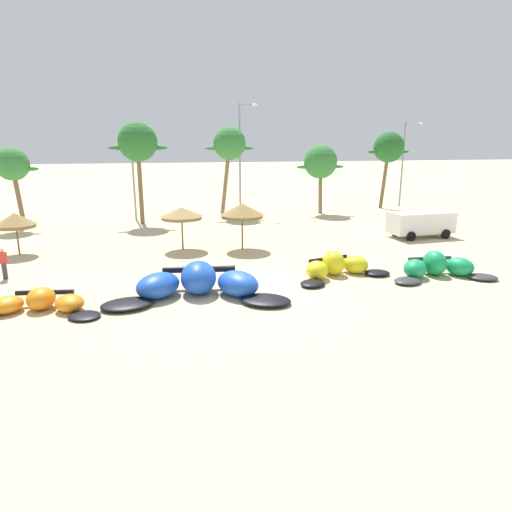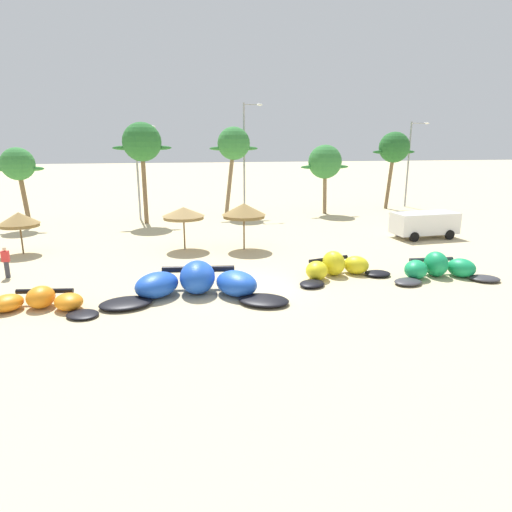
# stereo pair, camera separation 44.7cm
# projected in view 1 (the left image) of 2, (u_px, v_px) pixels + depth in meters

# --- Properties ---
(ground_plane) EXTENTS (260.00, 260.00, 0.00)m
(ground_plane) POSITION_uv_depth(u_px,v_px,m) (250.00, 287.00, 21.46)
(ground_plane) COLOR beige
(kite_far_left) EXTENTS (5.65, 2.94, 0.92)m
(kite_far_left) POSITION_uv_depth(u_px,v_px,m) (39.00, 303.00, 18.28)
(kite_far_left) COLOR black
(kite_far_left) RESTS_ON ground
(kite_left) EXTENTS (8.45, 4.48, 1.49)m
(kite_left) POSITION_uv_depth(u_px,v_px,m) (198.00, 284.00, 20.09)
(kite_left) COLOR black
(kite_left) RESTS_ON ground
(kite_left_of_center) EXTENTS (5.48, 3.26, 1.28)m
(kite_left_of_center) POSITION_uv_depth(u_px,v_px,m) (337.00, 267.00, 23.10)
(kite_left_of_center) COLOR black
(kite_left_of_center) RESTS_ON ground
(kite_center) EXTENTS (5.81, 2.83, 1.30)m
(kite_center) POSITION_uv_depth(u_px,v_px,m) (437.00, 267.00, 23.01)
(kite_center) COLOR #333338
(kite_center) RESTS_ON ground
(beach_umbrella_near_van) EXTENTS (2.39, 2.39, 2.61)m
(beach_umbrella_near_van) POSITION_uv_depth(u_px,v_px,m) (15.00, 220.00, 27.03)
(beach_umbrella_near_van) COLOR brown
(beach_umbrella_near_van) RESTS_ON ground
(beach_umbrella_middle) EXTENTS (2.70, 2.70, 2.75)m
(beach_umbrella_middle) POSITION_uv_depth(u_px,v_px,m) (181.00, 213.00, 28.31)
(beach_umbrella_middle) COLOR brown
(beach_umbrella_middle) RESTS_ON ground
(beach_umbrella_near_palms) EXTENTS (2.79, 2.79, 3.00)m
(beach_umbrella_near_palms) POSITION_uv_depth(u_px,v_px,m) (242.00, 211.00, 28.35)
(beach_umbrella_near_palms) COLOR brown
(beach_umbrella_near_palms) RESTS_ON ground
(parked_van) EXTENTS (4.76, 2.40, 1.84)m
(parked_van) POSITION_uv_depth(u_px,v_px,m) (420.00, 222.00, 32.36)
(parked_van) COLOR white
(parked_van) RESTS_ON ground
(person_near_kites) EXTENTS (0.36, 0.24, 1.62)m
(person_near_kites) POSITION_uv_depth(u_px,v_px,m) (4.00, 263.00, 22.52)
(person_near_kites) COLOR #383842
(person_near_kites) RESTS_ON ground
(palm_leftmost) EXTENTS (3.84, 2.56, 6.38)m
(palm_leftmost) POSITION_uv_depth(u_px,v_px,m) (12.00, 166.00, 34.61)
(palm_leftmost) COLOR brown
(palm_leftmost) RESTS_ON ground
(palm_left) EXTENTS (4.77, 3.18, 8.35)m
(palm_left) POSITION_uv_depth(u_px,v_px,m) (138.00, 143.00, 36.37)
(palm_left) COLOR brown
(palm_left) RESTS_ON ground
(palm_left_of_gap) EXTENTS (4.46, 2.97, 8.11)m
(palm_left_of_gap) POSITION_uv_depth(u_px,v_px,m) (229.00, 145.00, 40.54)
(palm_left_of_gap) COLOR #7F6647
(palm_left_of_gap) RESTS_ON ground
(palm_center_left) EXTENTS (4.75, 3.17, 6.52)m
(palm_center_left) POSITION_uv_depth(u_px,v_px,m) (320.00, 162.00, 42.24)
(palm_center_left) COLOR #7F6647
(palm_center_left) RESTS_ON ground
(palm_center_right) EXTENTS (4.61, 3.08, 7.76)m
(palm_center_right) POSITION_uv_depth(u_px,v_px,m) (389.00, 148.00, 45.35)
(palm_center_right) COLOR brown
(palm_center_right) RESTS_ON ground
(lamppost_west_center) EXTENTS (1.82, 0.24, 8.19)m
(lamppost_west_center) POSITION_uv_depth(u_px,v_px,m) (135.00, 167.00, 38.73)
(lamppost_west_center) COLOR gray
(lamppost_west_center) RESTS_ON ground
(lamppost_east_center) EXTENTS (1.84, 0.24, 10.22)m
(lamppost_east_center) POSITION_uv_depth(u_px,v_px,m) (241.00, 154.00, 41.60)
(lamppost_east_center) COLOR gray
(lamppost_east_center) RESTS_ON ground
(lamppost_east) EXTENTS (2.12, 0.24, 8.78)m
(lamppost_east) POSITION_uv_depth(u_px,v_px,m) (404.00, 159.00, 47.04)
(lamppost_east) COLOR gray
(lamppost_east) RESTS_ON ground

